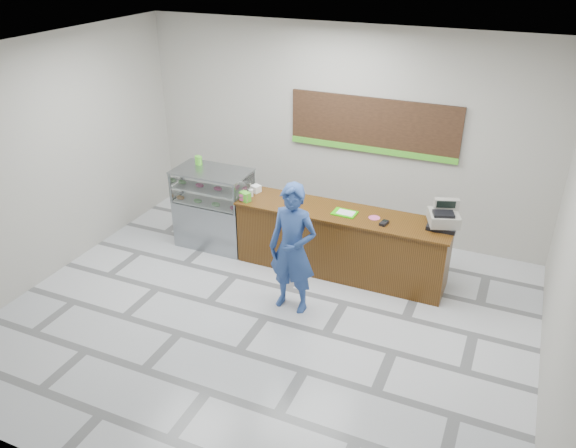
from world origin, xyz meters
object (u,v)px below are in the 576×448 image
at_px(sales_counter, 341,242).
at_px(cash_register, 444,218).
at_px(serving_tray, 345,213).
at_px(customer, 293,249).
at_px(display_case, 214,208).

distance_m(sales_counter, cash_register, 1.59).
relative_size(sales_counter, serving_tray, 9.05).
distance_m(cash_register, customer, 2.18).
relative_size(sales_counter, customer, 1.75).
xyz_separation_m(sales_counter, customer, (-0.31, -1.15, 0.42)).
height_order(cash_register, customer, customer).
xyz_separation_m(sales_counter, serving_tray, (0.05, -0.04, 0.52)).
relative_size(cash_register, serving_tray, 1.47).
xyz_separation_m(cash_register, serving_tray, (-1.39, -0.16, -0.13)).
xyz_separation_m(sales_counter, cash_register, (1.44, 0.12, 0.66)).
bearing_deg(cash_register, sales_counter, 165.70).
relative_size(sales_counter, display_case, 2.45).
bearing_deg(cash_register, serving_tray, 167.30).
relative_size(cash_register, customer, 0.28).
bearing_deg(display_case, customer, -30.95).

